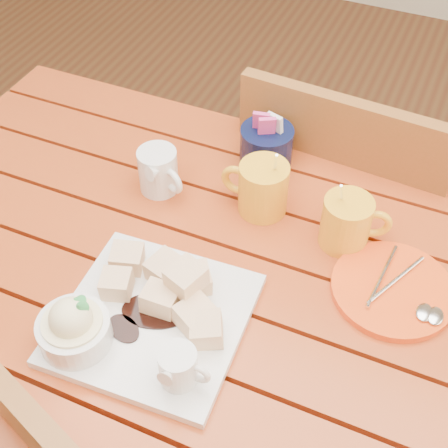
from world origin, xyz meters
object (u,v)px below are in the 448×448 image
at_px(coffee_mug_left, 262,187).
at_px(orange_saucer, 394,290).
at_px(dessert_plate, 135,317).
at_px(coffee_mug_right, 348,222).
at_px(table, 201,305).
at_px(chair_far, 341,216).

xyz_separation_m(coffee_mug_left, orange_saucer, (0.26, -0.09, -0.04)).
bearing_deg(dessert_plate, coffee_mug_left, 76.61).
relative_size(coffee_mug_left, coffee_mug_right, 1.05).
distance_m(coffee_mug_left, coffee_mug_right, 0.16).
bearing_deg(coffee_mug_right, dessert_plate, -147.63).
bearing_deg(dessert_plate, orange_saucer, 33.46).
bearing_deg(table, coffee_mug_right, 36.46).
xyz_separation_m(coffee_mug_left, coffee_mug_right, (0.16, -0.02, -0.00)).
bearing_deg(orange_saucer, table, -166.38).
height_order(coffee_mug_right, chair_far, coffee_mug_right).
xyz_separation_m(table, chair_far, (0.14, 0.46, -0.15)).
height_order(dessert_plate, orange_saucer, dessert_plate).
distance_m(dessert_plate, orange_saucer, 0.40).
bearing_deg(orange_saucer, chair_far, 112.71).
distance_m(table, coffee_mug_right, 0.29).
distance_m(dessert_plate, chair_far, 0.70).
distance_m(coffee_mug_right, chair_far, 0.44).
bearing_deg(table, orange_saucer, 13.62).
bearing_deg(table, chair_far, 73.30).
bearing_deg(coffee_mug_left, orange_saucer, -18.17).
xyz_separation_m(table, orange_saucer, (0.30, 0.07, 0.11)).
bearing_deg(table, dessert_plate, -102.70).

